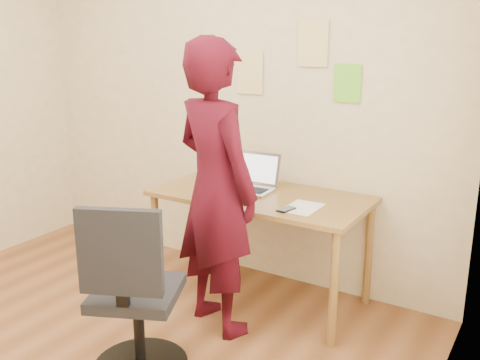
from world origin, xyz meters
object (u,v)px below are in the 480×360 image
Objects in this scene: office_chair at (133,304)px; person at (216,189)px; desk at (260,207)px; laptop at (251,182)px; phone at (286,209)px.

office_chair is 0.81m from person.
laptop is at bearing 146.91° from desk.
person reaches higher than phone.
laptop and office_chair have the same top height.
laptop is 2.62× the size of phone.
office_chair is (-0.41, -0.89, -0.33)m from phone.
person reaches higher than office_chair.
desk is at bearing -77.98° from person.
phone is 0.43m from person.
office_chair is at bearing -96.12° from desk.
laptop reaches higher than desk.
person is (-0.06, -0.43, 0.22)m from desk.
phone is at bearing 41.11° from office_chair.
person is at bearing -97.44° from desk.
phone is (0.29, -0.21, 0.09)m from desk.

